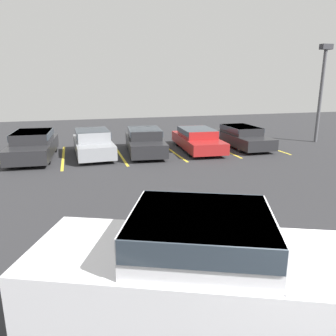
% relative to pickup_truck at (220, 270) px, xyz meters
% --- Properties ---
extents(stall_stripe_a, '(0.12, 5.40, 0.01)m').
position_rel_pickup_truck_xyz_m(stall_stripe_a, '(-5.35, 12.62, -0.90)').
color(stall_stripe_a, yellow).
rests_on(stall_stripe_a, ground_plane).
extents(stall_stripe_b, '(0.12, 5.40, 0.01)m').
position_rel_pickup_truck_xyz_m(stall_stripe_b, '(-2.56, 12.62, -0.90)').
color(stall_stripe_b, yellow).
rests_on(stall_stripe_b, ground_plane).
extents(stall_stripe_c, '(0.12, 5.40, 0.01)m').
position_rel_pickup_truck_xyz_m(stall_stripe_c, '(0.23, 12.62, -0.90)').
color(stall_stripe_c, yellow).
rests_on(stall_stripe_c, ground_plane).
extents(stall_stripe_d, '(0.12, 5.40, 0.01)m').
position_rel_pickup_truck_xyz_m(stall_stripe_d, '(3.02, 12.62, -0.90)').
color(stall_stripe_d, yellow).
rests_on(stall_stripe_d, ground_plane).
extents(stall_stripe_e, '(0.12, 5.40, 0.01)m').
position_rel_pickup_truck_xyz_m(stall_stripe_e, '(5.81, 12.62, -0.90)').
color(stall_stripe_e, yellow).
rests_on(stall_stripe_e, ground_plane).
extents(stall_stripe_f, '(0.12, 5.40, 0.01)m').
position_rel_pickup_truck_xyz_m(stall_stripe_f, '(8.61, 12.62, -0.90)').
color(stall_stripe_f, yellow).
rests_on(stall_stripe_f, ground_plane).
extents(pickup_truck, '(6.07, 4.11, 1.80)m').
position_rel_pickup_truck_xyz_m(pickup_truck, '(0.00, 0.00, 0.00)').
color(pickup_truck, silver).
rests_on(pickup_truck, ground_plane).
extents(parked_sedan_a, '(2.14, 4.83, 1.31)m').
position_rel_pickup_truck_xyz_m(parked_sedan_a, '(-3.89, 12.77, -0.20)').
color(parked_sedan_a, '#232326').
rests_on(parked_sedan_a, ground_plane).
extents(parked_sedan_b, '(1.86, 4.36, 1.29)m').
position_rel_pickup_truck_xyz_m(parked_sedan_b, '(-1.09, 12.56, -0.21)').
color(parked_sedan_b, gray).
rests_on(parked_sedan_b, ground_plane).
extents(parked_sedan_c, '(2.17, 4.58, 1.28)m').
position_rel_pickup_truck_xyz_m(parked_sedan_c, '(1.52, 12.40, -0.22)').
color(parked_sedan_c, '#232326').
rests_on(parked_sedan_c, ground_plane).
extents(parked_sedan_d, '(2.17, 4.89, 1.16)m').
position_rel_pickup_truck_xyz_m(parked_sedan_d, '(4.45, 12.44, -0.27)').
color(parked_sedan_d, maroon).
rests_on(parked_sedan_d, ground_plane).
extents(parked_sedan_e, '(1.81, 4.80, 1.17)m').
position_rel_pickup_truck_xyz_m(parked_sedan_e, '(7.19, 12.61, -0.27)').
color(parked_sedan_e, '#232326').
rests_on(parked_sedan_e, ground_plane).
extents(light_post, '(0.70, 0.36, 5.70)m').
position_rel_pickup_truck_xyz_m(light_post, '(12.33, 12.66, 2.55)').
color(light_post, '#515156').
rests_on(light_post, ground_plane).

